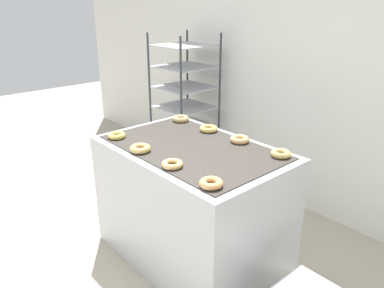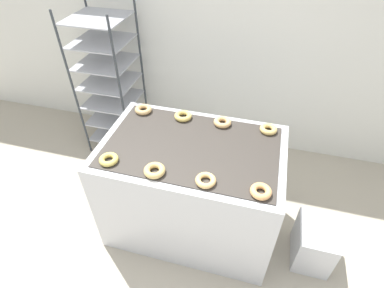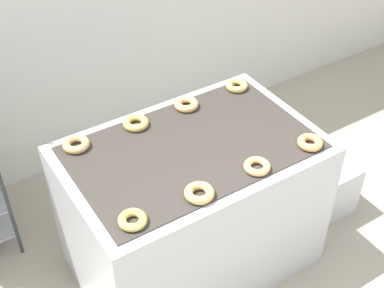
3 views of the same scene
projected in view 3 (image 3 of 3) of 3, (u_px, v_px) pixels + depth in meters
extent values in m
cube|color=silver|center=(192.00, 209.00, 3.29)|extent=(1.45, 0.94, 0.98)
cube|color=#38332D|center=(192.00, 147.00, 2.98)|extent=(1.33, 0.83, 0.01)
cube|color=#262628|center=(291.00, 204.00, 3.05)|extent=(0.12, 0.07, 0.10)
cube|color=silver|center=(326.00, 184.00, 3.87)|extent=(0.30, 0.39, 0.41)
torus|color=#D7BE5A|center=(133.00, 220.00, 2.52)|extent=(0.14, 0.14, 0.04)
torus|color=#D9B266|center=(199.00, 193.00, 2.66)|extent=(0.15, 0.15, 0.05)
torus|color=#E3B46D|center=(257.00, 166.00, 2.82)|extent=(0.14, 0.14, 0.04)
torus|color=#E6A562|center=(310.00, 142.00, 2.97)|extent=(0.14, 0.14, 0.04)
torus|color=tan|center=(76.00, 144.00, 2.96)|extent=(0.15, 0.15, 0.04)
torus|color=#DCBC5F|center=(136.00, 123.00, 3.11)|extent=(0.15, 0.15, 0.04)
torus|color=#E5B16F|center=(186.00, 104.00, 3.26)|extent=(0.15, 0.15, 0.05)
torus|color=#E3BC69|center=(237.00, 86.00, 3.42)|extent=(0.14, 0.14, 0.04)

